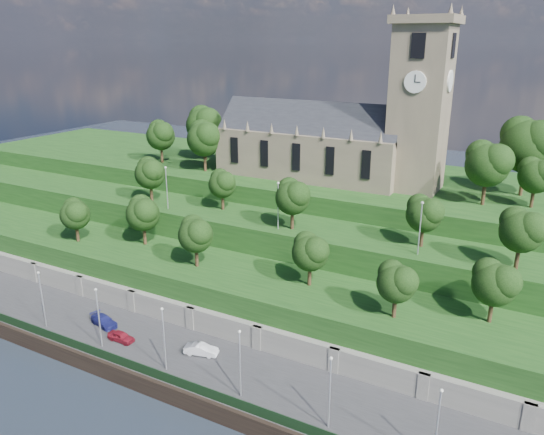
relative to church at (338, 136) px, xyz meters
The scene contains 17 objects.
ground 51.21m from the church, 90.98° to the right, with size 320.00×320.00×0.00m, color black.
promenade 45.42m from the church, 91.13° to the right, with size 160.00×12.00×2.00m, color #2D2D30.
quay_wall 50.78m from the church, 90.98° to the right, with size 160.00×0.50×2.20m, color black.
fence 49.57m from the church, 91.00° to the right, with size 160.00×0.10×1.20m, color black.
retaining_wall 39.48m from the church, 91.33° to the right, with size 160.00×2.10×5.00m.
embankment_lower 33.57m from the church, 91.61° to the right, with size 160.00×12.00×8.00m, color #183E14.
embankment_upper 23.71m from the church, 92.66° to the right, with size 160.00×10.00×12.00m, color #183E14.
hilltop 15.57m from the church, 101.11° to the left, with size 160.00×32.00×15.00m, color #183E14.
church is the anchor object (origin of this frame).
trees_lower 29.46m from the church, 92.86° to the right, with size 64.89×8.84×7.64m.
trees_upper 18.99m from the church, 81.60° to the right, with size 61.90×7.68×7.51m.
trees_hilltop 1.70m from the church, ahead, with size 71.33×17.12×12.01m.
lamp_posts_promenade 46.41m from the church, 93.67° to the right, with size 60.36×0.36×7.90m.
lamp_posts_upper 21.01m from the church, 92.26° to the right, with size 40.36×0.36×6.99m.
car_left 47.39m from the church, 105.64° to the right, with size 1.47×3.65×1.24m, color maroon.
car_middle 43.86m from the church, 91.50° to the right, with size 1.43×4.09×1.35m, color silver.
car_right 47.21m from the church, 112.43° to the right, with size 1.83×4.50×1.31m, color navy.
Camera 1 is at (33.40, -37.37, 37.69)m, focal length 35.00 mm.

